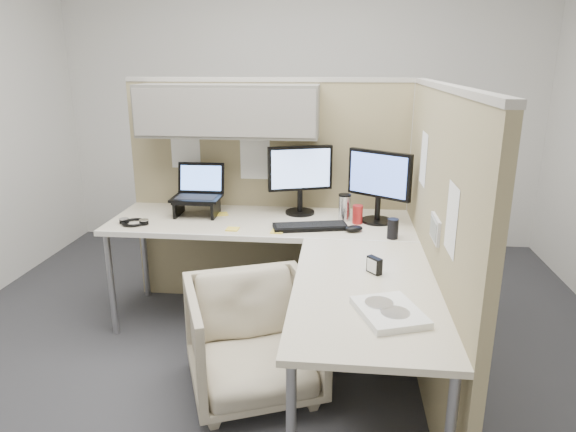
# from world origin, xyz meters

# --- Properties ---
(ground) EXTENTS (4.50, 4.50, 0.00)m
(ground) POSITION_xyz_m (0.00, 0.00, 0.00)
(ground) COLOR #2D2D31
(ground) RESTS_ON ground
(partition_back) EXTENTS (2.00, 0.36, 1.63)m
(partition_back) POSITION_xyz_m (-0.22, 0.83, 1.10)
(partition_back) COLOR tan
(partition_back) RESTS_ON ground
(partition_right) EXTENTS (0.07, 2.03, 1.63)m
(partition_right) POSITION_xyz_m (0.90, -0.07, 0.82)
(partition_right) COLOR tan
(partition_right) RESTS_ON ground
(desk) EXTENTS (2.00, 1.98, 0.73)m
(desk) POSITION_xyz_m (0.12, 0.13, 0.69)
(desk) COLOR beige
(desk) RESTS_ON ground
(office_chair) EXTENTS (0.85, 0.82, 0.68)m
(office_chair) POSITION_xyz_m (-0.03, -0.26, 0.34)
(office_chair) COLOR beige
(office_chair) RESTS_ON ground
(monitor_left) EXTENTS (0.43, 0.20, 0.47)m
(monitor_left) POSITION_xyz_m (0.13, 0.71, 1.00)
(monitor_left) COLOR black
(monitor_left) RESTS_ON desk
(monitor_right) EXTENTS (0.39, 0.27, 0.47)m
(monitor_right) POSITION_xyz_m (0.65, 0.57, 1.00)
(monitor_right) COLOR black
(monitor_right) RESTS_ON desk
(laptop_station) EXTENTS (0.32, 0.28, 0.34)m
(laptop_station) POSITION_xyz_m (-0.55, 0.62, 0.86)
(laptop_station) COLOR black
(laptop_station) RESTS_ON desk
(keyboard) EXTENTS (0.48, 0.25, 0.02)m
(keyboard) POSITION_xyz_m (0.22, 0.39, 0.74)
(keyboard) COLOR black
(keyboard) RESTS_ON desk
(mouse) EXTENTS (0.13, 0.11, 0.04)m
(mouse) POSITION_xyz_m (0.50, 0.36, 0.75)
(mouse) COLOR black
(mouse) RESTS_ON desk
(travel_mug) EXTENTS (0.08, 0.08, 0.18)m
(travel_mug) POSITION_xyz_m (0.44, 0.59, 0.82)
(travel_mug) COLOR silver
(travel_mug) RESTS_ON desk
(soda_can_green) EXTENTS (0.07, 0.07, 0.12)m
(soda_can_green) POSITION_xyz_m (0.72, 0.26, 0.79)
(soda_can_green) COLOR black
(soda_can_green) RESTS_ON desk
(soda_can_silver) EXTENTS (0.07, 0.07, 0.12)m
(soda_can_silver) POSITION_xyz_m (0.52, 0.53, 0.79)
(soda_can_silver) COLOR #B21E1E
(soda_can_silver) RESTS_ON desk
(sticky_note_c) EXTENTS (0.10, 0.10, 0.01)m
(sticky_note_c) POSITION_xyz_m (-0.39, 0.63, 0.73)
(sticky_note_c) COLOR yellow
(sticky_note_c) RESTS_ON desk
(sticky_note_a) EXTENTS (0.08, 0.08, 0.01)m
(sticky_note_a) POSITION_xyz_m (-0.25, 0.32, 0.73)
(sticky_note_a) COLOR yellow
(sticky_note_a) RESTS_ON desk
(sticky_note_b) EXTENTS (0.08, 0.08, 0.01)m
(sticky_note_b) POSITION_xyz_m (0.03, 0.30, 0.73)
(sticky_note_b) COLOR yellow
(sticky_note_b) RESTS_ON desk
(headphones) EXTENTS (0.20, 0.17, 0.03)m
(headphones) POSITION_xyz_m (-0.91, 0.36, 0.74)
(headphones) COLOR black
(headphones) RESTS_ON desk
(paper_stack) EXTENTS (0.33, 0.36, 0.03)m
(paper_stack) POSITION_xyz_m (0.62, -0.72, 0.75)
(paper_stack) COLOR white
(paper_stack) RESTS_ON desk
(desk_clock) EXTENTS (0.08, 0.08, 0.08)m
(desk_clock) POSITION_xyz_m (0.58, -0.28, 0.77)
(desk_clock) COLOR black
(desk_clock) RESTS_ON desk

